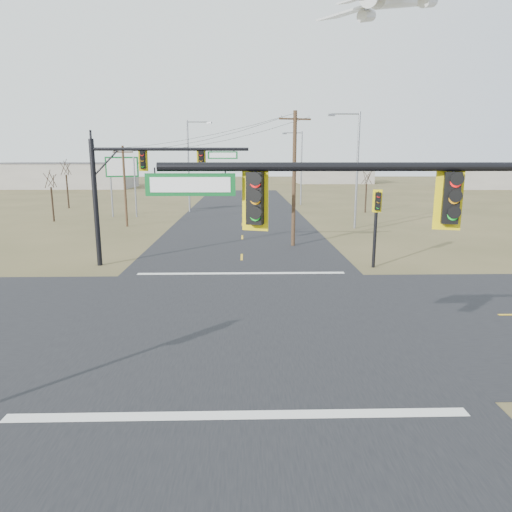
# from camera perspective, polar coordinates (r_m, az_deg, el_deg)

# --- Properties ---
(ground) EXTENTS (320.00, 320.00, 0.00)m
(ground) POSITION_cam_1_polar(r_m,az_deg,el_deg) (19.32, -1.98, -7.71)
(ground) COLOR brown
(ground) RESTS_ON ground
(road_ew) EXTENTS (160.00, 14.00, 0.02)m
(road_ew) POSITION_cam_1_polar(r_m,az_deg,el_deg) (19.31, -1.98, -7.68)
(road_ew) COLOR black
(road_ew) RESTS_ON ground
(road_ns) EXTENTS (14.00, 160.00, 0.02)m
(road_ns) POSITION_cam_1_polar(r_m,az_deg,el_deg) (19.31, -1.98, -7.67)
(road_ns) COLOR black
(road_ns) RESTS_ON ground
(stop_bar_near) EXTENTS (12.00, 0.40, 0.01)m
(stop_bar_near) POSITION_cam_1_polar(r_m,az_deg,el_deg) (12.50, -2.28, -19.25)
(stop_bar_near) COLOR silver
(stop_bar_near) RESTS_ON road_ns
(stop_bar_far) EXTENTS (12.00, 0.40, 0.01)m
(stop_bar_far) POSITION_cam_1_polar(r_m,az_deg,el_deg) (26.49, -1.85, -2.17)
(stop_bar_far) COLOR silver
(stop_bar_far) RESTS_ON road_ns
(mast_arm_near) EXTENTS (10.34, 0.55, 6.96)m
(mast_arm_near) POSITION_cam_1_polar(r_m,az_deg,el_deg) (10.36, 24.16, 3.00)
(mast_arm_near) COLOR black
(mast_arm_near) RESTS_ON ground
(mast_arm_far) EXTENTS (9.51, 0.54, 7.70)m
(mast_arm_far) POSITION_cam_1_polar(r_m,az_deg,el_deg) (28.81, -14.20, 9.68)
(mast_arm_far) COLOR black
(mast_arm_far) RESTS_ON ground
(pedestal_signal_ne) EXTENTS (0.62, 0.55, 4.78)m
(pedestal_signal_ne) POSITION_cam_1_polar(r_m,az_deg,el_deg) (28.30, 14.86, 5.35)
(pedestal_signal_ne) COLOR black
(pedestal_signal_ne) RESTS_ON ground
(utility_pole_near) EXTENTS (2.40, 0.70, 9.97)m
(utility_pole_near) POSITION_cam_1_polar(r_m,az_deg,el_deg) (34.57, 4.78, 9.73)
(utility_pole_near) COLOR #452E1D
(utility_pole_near) RESTS_ON ground
(utility_pole_far) EXTENTS (1.91, 0.23, 7.79)m
(utility_pole_far) POSITION_cam_1_polar(r_m,az_deg,el_deg) (46.61, -16.09, 8.58)
(utility_pole_far) COLOR #452E1D
(utility_pole_far) RESTS_ON ground
(highway_sign) EXTENTS (3.49, 1.11, 6.79)m
(highway_sign) POSITION_cam_1_polar(r_m,az_deg,el_deg) (54.60, -16.35, 9.67)
(highway_sign) COLOR gray
(highway_sign) RESTS_ON ground
(streetlight_a) EXTENTS (3.02, 0.41, 10.79)m
(streetlight_a) POSITION_cam_1_polar(r_m,az_deg,el_deg) (44.52, 12.26, 11.15)
(streetlight_a) COLOR gray
(streetlight_a) RESTS_ON ground
(streetlight_b) EXTENTS (2.90, 0.45, 10.37)m
(streetlight_b) POSITION_cam_1_polar(r_m,az_deg,el_deg) (66.72, 5.50, 11.35)
(streetlight_b) COLOR gray
(streetlight_b) RESTS_ON ground
(streetlight_c) EXTENTS (3.12, 0.46, 11.15)m
(streetlight_c) POSITION_cam_1_polar(r_m,az_deg,el_deg) (58.02, -8.21, 11.64)
(streetlight_c) COLOR gray
(streetlight_c) RESTS_ON ground
(bare_tree_a) EXTENTS (2.76, 2.76, 5.70)m
(bare_tree_a) POSITION_cam_1_polar(r_m,az_deg,el_deg) (53.14, -24.33, 8.80)
(bare_tree_a) COLOR black
(bare_tree_a) RESTS_ON ground
(bare_tree_b) EXTENTS (3.50, 3.50, 6.87)m
(bare_tree_b) POSITION_cam_1_polar(r_m,az_deg,el_deg) (67.06, -22.71, 10.22)
(bare_tree_b) COLOR black
(bare_tree_b) RESTS_ON ground
(bare_tree_c) EXTENTS (2.95, 2.95, 5.65)m
(bare_tree_c) POSITION_cam_1_polar(r_m,az_deg,el_deg) (58.48, 13.69, 9.63)
(bare_tree_c) COLOR black
(bare_tree_c) RESTS_ON ground
(warehouse_left) EXTENTS (28.00, 14.00, 5.50)m
(warehouse_left) POSITION_cam_1_polar(r_m,az_deg,el_deg) (115.47, -22.14, 9.27)
(warehouse_left) COLOR #A09A8E
(warehouse_left) RESTS_ON ground
(warehouse_mid) EXTENTS (20.00, 12.00, 5.00)m
(warehouse_mid) POSITION_cam_1_polar(r_m,az_deg,el_deg) (130.62, 9.63, 10.07)
(warehouse_mid) COLOR #A09A8E
(warehouse_mid) RESTS_ON ground
(warehouse_right) EXTENTS (18.00, 10.00, 4.50)m
(warehouse_right) POSITION_cam_1_polar(r_m,az_deg,el_deg) (116.91, 26.82, 8.64)
(warehouse_right) COLOR #A09A8E
(warehouse_right) RESTS_ON ground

